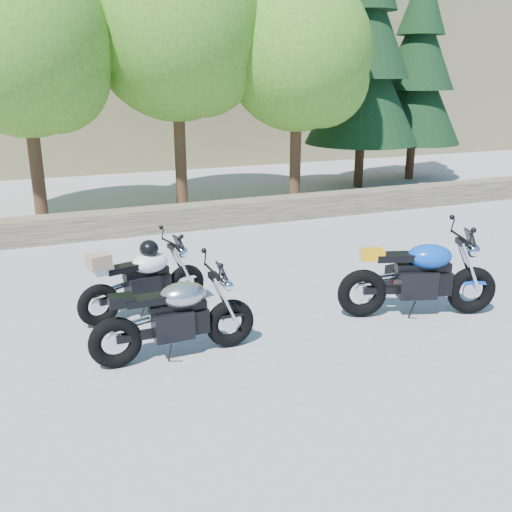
{
  "coord_description": "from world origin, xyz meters",
  "views": [
    {
      "loc": [
        -2.55,
        -6.04,
        3.2
      ],
      "look_at": [
        0.2,
        1.0,
        0.75
      ],
      "focal_mm": 40.0,
      "sensor_mm": 36.0,
      "label": 1
    }
  ],
  "objects_px": {
    "silver_bike": "(175,318)",
    "backpack": "(395,277)",
    "white_bike": "(143,279)",
    "blue_bike": "(419,278)"
  },
  "relations": [
    {
      "from": "silver_bike",
      "to": "backpack",
      "type": "distance_m",
      "value": 3.84
    },
    {
      "from": "white_bike",
      "to": "blue_bike",
      "type": "height_order",
      "value": "blue_bike"
    },
    {
      "from": "silver_bike",
      "to": "backpack",
      "type": "relative_size",
      "value": 5.66
    },
    {
      "from": "silver_bike",
      "to": "white_bike",
      "type": "bearing_deg",
      "value": 93.96
    },
    {
      "from": "silver_bike",
      "to": "white_bike",
      "type": "xyz_separation_m",
      "value": [
        -0.12,
        1.36,
        0.03
      ]
    },
    {
      "from": "blue_bike",
      "to": "backpack",
      "type": "bearing_deg",
      "value": 89.12
    },
    {
      "from": "white_bike",
      "to": "backpack",
      "type": "distance_m",
      "value": 3.85
    },
    {
      "from": "backpack",
      "to": "white_bike",
      "type": "bearing_deg",
      "value": 168.11
    },
    {
      "from": "blue_bike",
      "to": "backpack",
      "type": "relative_size",
      "value": 6.16
    },
    {
      "from": "silver_bike",
      "to": "blue_bike",
      "type": "distance_m",
      "value": 3.37
    }
  ]
}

